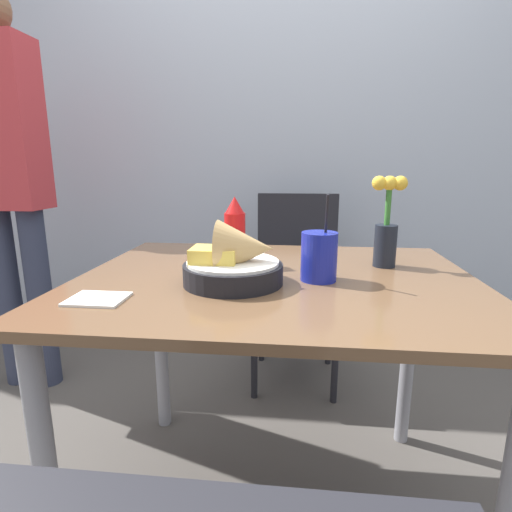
{
  "coord_description": "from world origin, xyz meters",
  "views": [
    {
      "loc": [
        0.06,
        -1.05,
        1.05
      ],
      "look_at": [
        -0.05,
        -0.02,
        0.81
      ],
      "focal_mm": 28.0,
      "sensor_mm": 36.0,
      "label": 1
    }
  ],
  "objects": [
    {
      "name": "ground_plane",
      "position": [
        0.0,
        0.0,
        0.0
      ],
      "size": [
        12.0,
        12.0,
        0.0
      ],
      "primitive_type": "plane",
      "color": "#4C4742"
    },
    {
      "name": "wall_window",
      "position": [
        0.0,
        1.29,
        1.3
      ],
      "size": [
        7.0,
        0.06,
        2.6
      ],
      "color": "#9EA8B7",
      "rests_on": "ground_plane"
    },
    {
      "name": "dining_table",
      "position": [
        0.0,
        0.0,
        0.65
      ],
      "size": [
        1.07,
        0.85,
        0.75
      ],
      "color": "brown",
      "rests_on": "ground_plane"
    },
    {
      "name": "chair_far_window",
      "position": [
        0.05,
        0.87,
        0.54
      ],
      "size": [
        0.4,
        0.4,
        0.91
      ],
      "color": "black",
      "rests_on": "ground_plane"
    },
    {
      "name": "food_basket",
      "position": [
        -0.1,
        -0.08,
        0.81
      ],
      "size": [
        0.25,
        0.25,
        0.16
      ],
      "color": "black",
      "rests_on": "dining_table"
    },
    {
      "name": "ketchup_bottle",
      "position": [
        -0.13,
        0.12,
        0.85
      ],
      "size": [
        0.06,
        0.06,
        0.2
      ],
      "color": "red",
      "rests_on": "dining_table"
    },
    {
      "name": "drink_cup",
      "position": [
        0.11,
        -0.03,
        0.81
      ],
      "size": [
        0.09,
        0.09,
        0.23
      ],
      "color": "#192399",
      "rests_on": "dining_table"
    },
    {
      "name": "flower_vase",
      "position": [
        0.31,
        0.14,
        0.87
      ],
      "size": [
        0.1,
        0.06,
        0.27
      ],
      "color": "black",
      "rests_on": "dining_table"
    },
    {
      "name": "napkin",
      "position": [
        -0.39,
        -0.24,
        0.75
      ],
      "size": [
        0.12,
        0.1,
        0.01
      ],
      "color": "white",
      "rests_on": "dining_table"
    },
    {
      "name": "person_standing",
      "position": [
        -1.22,
        0.62,
        1.03
      ],
      "size": [
        0.32,
        0.2,
        1.76
      ],
      "color": "#2D3347",
      "rests_on": "ground_plane"
    }
  ]
}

